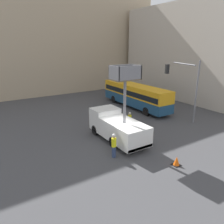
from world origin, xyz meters
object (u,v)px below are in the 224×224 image
at_px(utility_truck, 117,125).
at_px(road_worker_near_truck, 114,145).
at_px(city_bus, 135,94).
at_px(road_worker_directing, 130,120).
at_px(traffic_light_pole, 187,82).
at_px(traffic_cone_near_truck, 177,161).

xyz_separation_m(utility_truck, road_worker_near_truck, (-1.93, -2.48, -0.47)).
bearing_deg(road_worker_near_truck, utility_truck, -95.85).
relative_size(city_bus, road_worker_directing, 6.69).
distance_m(city_bus, traffic_light_pole, 8.52).
relative_size(traffic_light_pole, road_worker_directing, 3.83).
bearing_deg(city_bus, utility_truck, 132.98).
bearing_deg(utility_truck, traffic_light_pole, -2.37).
height_order(utility_truck, city_bus, utility_truck).
height_order(road_worker_directing, traffic_cone_near_truck, road_worker_directing).
xyz_separation_m(utility_truck, road_worker_directing, (2.71, 1.75, -0.57)).
distance_m(utility_truck, traffic_light_pole, 9.05).
bearing_deg(traffic_cone_near_truck, road_worker_near_truck, 132.81).
distance_m(city_bus, road_worker_near_truck, 14.29).
bearing_deg(traffic_light_pole, city_bus, 93.00).
relative_size(city_bus, road_worker_near_truck, 6.11).
bearing_deg(traffic_cone_near_truck, city_bus, 63.45).
height_order(city_bus, traffic_cone_near_truck, city_bus).
height_order(city_bus, traffic_light_pole, traffic_light_pole).
bearing_deg(road_worker_near_truck, road_worker_directing, -105.56).
distance_m(traffic_light_pole, road_worker_near_truck, 11.22).
xyz_separation_m(city_bus, road_worker_near_truck, (-9.99, -10.18, -0.86)).
bearing_deg(city_bus, road_worker_directing, 137.31).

